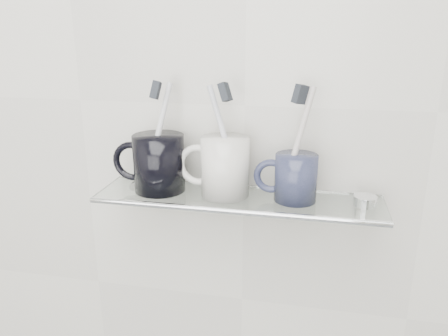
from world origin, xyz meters
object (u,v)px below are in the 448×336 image
(shelf_glass, at_px, (238,199))
(mug_right, at_px, (296,178))
(mug_left, at_px, (159,163))
(mug_center, at_px, (225,167))

(shelf_glass, distance_m, mug_right, 0.11)
(mug_left, relative_size, mug_right, 1.27)
(mug_left, xyz_separation_m, mug_right, (0.24, 0.00, -0.01))
(shelf_glass, bearing_deg, mug_right, 2.91)
(shelf_glass, height_order, mug_left, mug_left)
(mug_center, xyz_separation_m, mug_right, (0.12, 0.00, -0.01))
(mug_left, height_order, mug_right, mug_left)
(mug_left, bearing_deg, mug_center, 23.39)
(shelf_glass, height_order, mug_center, mug_center)
(mug_left, bearing_deg, mug_right, 23.39)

